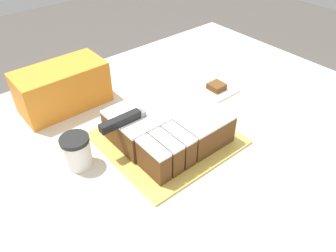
{
  "coord_description": "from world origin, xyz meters",
  "views": [
    {
      "loc": [
        -0.5,
        -0.55,
        1.5
      ],
      "look_at": [
        -0.05,
        -0.0,
        0.93
      ],
      "focal_mm": 35.0,
      "sensor_mm": 36.0,
      "label": 1
    }
  ],
  "objects_px": {
    "knife": "(130,117)",
    "storage_box": "(63,87)",
    "cake": "(168,125)",
    "coffee_cup": "(77,151)",
    "brownie": "(217,86)",
    "cake_board": "(168,139)"
  },
  "relations": [
    {
      "from": "knife",
      "to": "coffee_cup",
      "type": "xyz_separation_m",
      "value": [
        -0.15,
        0.03,
        -0.06
      ]
    },
    {
      "from": "cake",
      "to": "knife",
      "type": "relative_size",
      "value": 0.95
    },
    {
      "from": "storage_box",
      "to": "knife",
      "type": "bearing_deg",
      "value": -80.68
    },
    {
      "from": "brownie",
      "to": "coffee_cup",
      "type": "bearing_deg",
      "value": -177.79
    },
    {
      "from": "storage_box",
      "to": "coffee_cup",
      "type": "bearing_deg",
      "value": -109.47
    },
    {
      "from": "coffee_cup",
      "to": "brownie",
      "type": "height_order",
      "value": "coffee_cup"
    },
    {
      "from": "cake_board",
      "to": "storage_box",
      "type": "xyz_separation_m",
      "value": [
        -0.15,
        0.34,
        0.07
      ]
    },
    {
      "from": "cake",
      "to": "storage_box",
      "type": "xyz_separation_m",
      "value": [
        -0.15,
        0.34,
        0.02
      ]
    },
    {
      "from": "knife",
      "to": "storage_box",
      "type": "bearing_deg",
      "value": 100.22
    },
    {
      "from": "cake",
      "to": "storage_box",
      "type": "distance_m",
      "value": 0.37
    },
    {
      "from": "cake_board",
      "to": "brownie",
      "type": "relative_size",
      "value": 6.71
    },
    {
      "from": "brownie",
      "to": "knife",
      "type": "bearing_deg",
      "value": -172.27
    },
    {
      "from": "storage_box",
      "to": "cake",
      "type": "bearing_deg",
      "value": -66.48
    },
    {
      "from": "cake_board",
      "to": "storage_box",
      "type": "bearing_deg",
      "value": 112.99
    },
    {
      "from": "cake",
      "to": "brownie",
      "type": "height_order",
      "value": "cake"
    },
    {
      "from": "cake",
      "to": "coffee_cup",
      "type": "distance_m",
      "value": 0.25
    },
    {
      "from": "cake",
      "to": "cake_board",
      "type": "bearing_deg",
      "value": -136.94
    },
    {
      "from": "knife",
      "to": "storage_box",
      "type": "xyz_separation_m",
      "value": [
        -0.05,
        0.3,
        -0.03
      ]
    },
    {
      "from": "knife",
      "to": "cake_board",
      "type": "bearing_deg",
      "value": -21.86
    },
    {
      "from": "knife",
      "to": "coffee_cup",
      "type": "bearing_deg",
      "value": 168.27
    },
    {
      "from": "knife",
      "to": "storage_box",
      "type": "relative_size",
      "value": 1.05
    },
    {
      "from": "coffee_cup",
      "to": "storage_box",
      "type": "xyz_separation_m",
      "value": [
        0.1,
        0.27,
        0.02
      ]
    }
  ]
}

